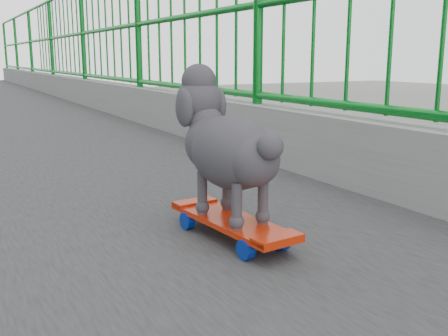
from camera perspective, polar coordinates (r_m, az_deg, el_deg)
skateboard at (r=1.65m, az=0.83°, el=-6.07°), size 0.20×0.52×0.07m
poodle at (r=1.61m, az=0.30°, el=2.58°), size 0.25×0.52×0.43m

